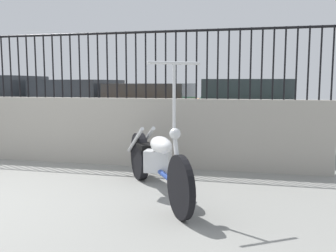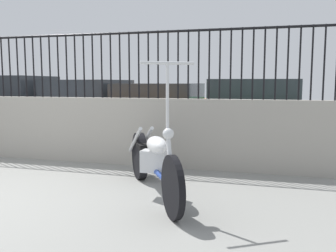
{
  "view_description": "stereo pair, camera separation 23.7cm",
  "coord_description": "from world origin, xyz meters",
  "px_view_note": "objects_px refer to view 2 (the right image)",
  "views": [
    {
      "loc": [
        3.11,
        -3.04,
        1.27
      ],
      "look_at": [
        2.02,
        1.66,
        0.7
      ],
      "focal_mm": 40.0,
      "sensor_mm": 36.0,
      "label": 1
    },
    {
      "loc": [
        3.34,
        -2.98,
        1.27
      ],
      "look_at": [
        2.02,
        1.66,
        0.7
      ],
      "focal_mm": 40.0,
      "sensor_mm": 36.0,
      "label": 2
    }
  ],
  "objects_px": {
    "motorcycle_blue": "(151,159)",
    "car_silver": "(92,107)",
    "car_dark_grey": "(18,105)",
    "car_green": "(249,111)",
    "car_orange": "(163,110)"
  },
  "relations": [
    {
      "from": "motorcycle_blue",
      "to": "car_silver",
      "type": "xyz_separation_m",
      "value": [
        -2.99,
        4.35,
        0.27
      ]
    },
    {
      "from": "car_dark_grey",
      "to": "car_silver",
      "type": "height_order",
      "value": "car_dark_grey"
    },
    {
      "from": "motorcycle_blue",
      "to": "car_dark_grey",
      "type": "xyz_separation_m",
      "value": [
        -4.91,
        4.05,
        0.31
      ]
    },
    {
      "from": "car_green",
      "to": "motorcycle_blue",
      "type": "bearing_deg",
      "value": 160.82
    },
    {
      "from": "car_dark_grey",
      "to": "car_silver",
      "type": "distance_m",
      "value": 1.94
    },
    {
      "from": "motorcycle_blue",
      "to": "car_orange",
      "type": "distance_m",
      "value": 4.39
    },
    {
      "from": "car_dark_grey",
      "to": "car_green",
      "type": "height_order",
      "value": "car_dark_grey"
    },
    {
      "from": "motorcycle_blue",
      "to": "car_dark_grey",
      "type": "relative_size",
      "value": 0.46
    },
    {
      "from": "motorcycle_blue",
      "to": "car_silver",
      "type": "relative_size",
      "value": 0.48
    },
    {
      "from": "car_dark_grey",
      "to": "car_silver",
      "type": "relative_size",
      "value": 1.05
    },
    {
      "from": "car_dark_grey",
      "to": "car_green",
      "type": "distance_m",
      "value": 5.76
    },
    {
      "from": "car_silver",
      "to": "motorcycle_blue",
      "type": "bearing_deg",
      "value": -145.07
    },
    {
      "from": "car_orange",
      "to": "car_green",
      "type": "bearing_deg",
      "value": -103.89
    },
    {
      "from": "motorcycle_blue",
      "to": "car_silver",
      "type": "distance_m",
      "value": 5.29
    },
    {
      "from": "car_silver",
      "to": "car_orange",
      "type": "distance_m",
      "value": 1.87
    }
  ]
}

